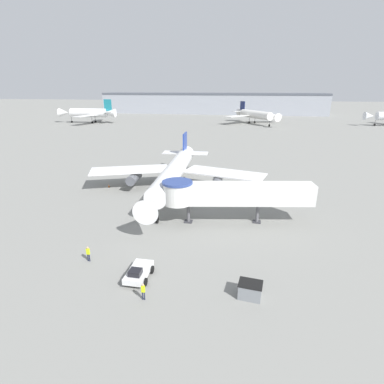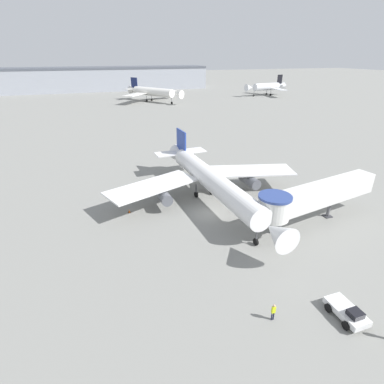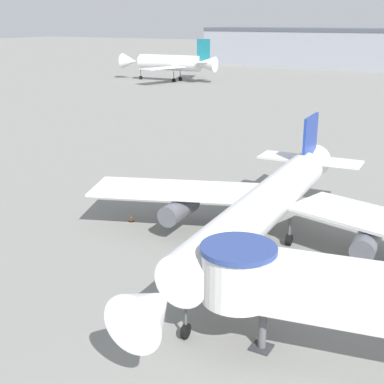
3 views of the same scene
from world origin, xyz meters
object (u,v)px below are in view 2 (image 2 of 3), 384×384
Objects in this scene: pushback_tug_white at (347,312)px; traffic_cone_starboard_wing at (289,195)px; main_airplane at (210,180)px; ground_crew_wing_walker at (273,311)px; jet_bridge at (312,196)px; traffic_cone_port_wing at (129,211)px; background_jet_navy_tail at (152,92)px; background_jet_black_tail at (267,87)px.

traffic_cone_starboard_wing is at bearing 65.49° from pushback_tug_white.
main_airplane is at bearing 167.20° from traffic_cone_starboard_wing.
traffic_cone_starboard_wing is 0.41× the size of ground_crew_wing_walker.
pushback_tug_white is at bearing -126.86° from jet_bridge.
traffic_cone_port_wing is 0.37× the size of ground_crew_wing_walker.
traffic_cone_starboard_wing is 0.02× the size of background_jet_navy_tail.
main_airplane is at bearing -43.29° from background_jet_black_tail.
jet_bridge reaches higher than ground_crew_wing_walker.
pushback_tug_white is 137.14m from background_jet_navy_tail.
pushback_tug_white is 5.81× the size of traffic_cone_port_wing.
background_jet_black_tail is at bearing 59.55° from traffic_cone_starboard_wing.
ground_crew_wing_walker is at bearing -69.46° from traffic_cone_port_wing.
traffic_cone_port_wing is 146.79m from background_jet_black_tail.
jet_bridge is 5.37× the size of pushback_tug_white.
jet_bridge is at bearing 63.04° from pushback_tug_white.
traffic_cone_port_wing is at bearing 112.31° from ground_crew_wing_walker.
pushback_tug_white is 5.31× the size of traffic_cone_starboard_wing.
background_jet_black_tail reaches higher than jet_bridge.
traffic_cone_port_wing is 25.81m from traffic_cone_starboard_wing.
background_jet_navy_tail reaches higher than pushback_tug_white.
background_jet_black_tail reaches higher than traffic_cone_starboard_wing.
ground_crew_wing_walker is at bearing -147.39° from jet_bridge.
background_jet_navy_tail reaches higher than traffic_cone_port_wing.
traffic_cone_starboard_wing is 134.74m from background_jet_black_tail.
pushback_tug_white is 0.13× the size of background_jet_black_tail.
main_airplane reaches higher than traffic_cone_starboard_wing.
jet_bridge is 122.01m from background_jet_navy_tail.
main_airplane is 139.25m from background_jet_black_tail.
pushback_tug_white reaches higher than traffic_cone_port_wing.
jet_bridge is 0.71× the size of background_jet_black_tail.
ground_crew_wing_walker is at bearing 162.60° from pushback_tug_white.
background_jet_black_tail is at bearing 59.94° from ground_crew_wing_walker.
background_jet_black_tail reaches higher than background_jet_navy_tail.
main_airplane is 111.99m from background_jet_navy_tail.
pushback_tug_white reaches higher than traffic_cone_starboard_wing.
ground_crew_wing_walker is at bearing -128.84° from traffic_cone_starboard_wing.
main_airplane is 24.02m from ground_crew_wing_walker.
jet_bridge is 9.36m from traffic_cone_starboard_wing.
jet_bridge is at bearing -50.72° from main_airplane.
background_jet_black_tail is (81.13, 113.17, 1.04)m from main_airplane.
ground_crew_wing_walker is 160.98m from background_jet_black_tail.
jet_bridge is (10.01, -10.95, 0.51)m from main_airplane.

